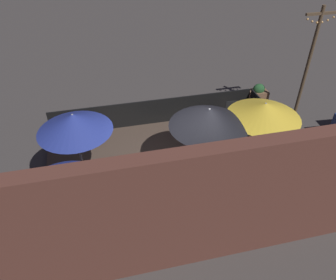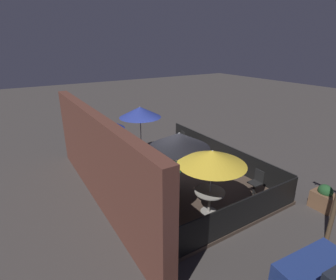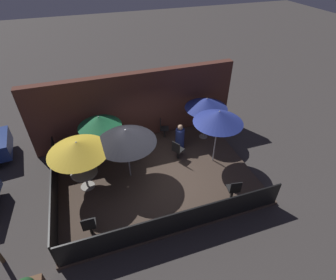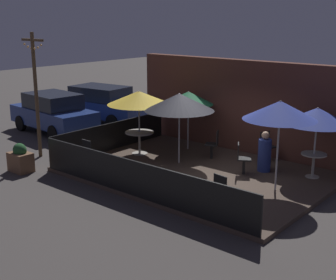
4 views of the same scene
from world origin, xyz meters
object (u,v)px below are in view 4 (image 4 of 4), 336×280
patio_chair_4 (214,143)px  patio_umbrella_3 (179,102)px  light_post (36,89)px  parked_car_0 (53,112)px  patio_umbrella_0 (317,116)px  patio_chair_1 (223,191)px  patio_chair_2 (242,157)px  parked_car_1 (101,103)px  patron_0 (265,154)px  planter_box (20,159)px  patio_umbrella_2 (188,98)px  patio_chair_3 (267,145)px  patio_umbrella_4 (280,110)px  patio_chair_0 (90,153)px  patio_umbrella_1 (139,98)px  dining_table_1 (139,136)px  dining_table_0 (314,159)px

patio_chair_4 → patio_umbrella_3: bearing=34.8°
light_post → parked_car_0: (-2.42, 2.38, -1.46)m
patio_umbrella_0 → patio_chair_1: (-0.60, -3.75, -1.28)m
patio_chair_2 → parked_car_1: size_ratio=0.20×
patio_umbrella_3 → patron_0: bearing=22.6°
planter_box → parked_car_0: (-3.32, 3.71, 0.45)m
patio_umbrella_3 → patio_chair_4: patio_umbrella_3 is taller
patio_umbrella_2 → patio_umbrella_3: (0.78, -1.46, 0.15)m
patio_chair_3 → patio_chair_4: bearing=-128.5°
patio_umbrella_2 → patron_0: patio_umbrella_2 is taller
patio_umbrella_4 → patio_chair_0: 5.81m
patio_chair_0 → patio_chair_4: 3.99m
patio_umbrella_4 → light_post: bearing=-165.9°
patio_chair_2 → patio_chair_4: 1.68m
patio_umbrella_1 → dining_table_1: size_ratio=2.23×
patio_chair_3 → patio_umbrella_3: bearing=-116.8°
patio_chair_3 → parked_car_1: (-8.77, 0.78, 0.21)m
patio_umbrella_2 → patron_0: 3.50m
patio_umbrella_0 → patio_umbrella_2: patio_umbrella_0 is taller
patio_chair_0 → patio_chair_3: bearing=-40.0°
parked_car_0 → dining_table_0: bearing=11.2°
dining_table_0 → patio_chair_1: bearing=-99.0°
patio_umbrella_1 → patio_chair_0: patio_umbrella_1 is taller
dining_table_0 → patio_chair_4: bearing=-173.7°
patio_chair_3 → patio_umbrella_1: bearing=-132.5°
patio_umbrella_4 → dining_table_1: 5.38m
patio_chair_0 → parked_car_1: parked_car_1 is taller
patio_chair_1 → dining_table_1: bearing=74.1°
patio_chair_4 → patron_0: 1.88m
patio_umbrella_3 → patio_umbrella_4: size_ratio=0.92×
patio_chair_1 → patio_chair_2: 2.88m
dining_table_0 → patio_chair_2: 2.03m
patio_umbrella_4 → patron_0: (-1.03, 1.25, -1.63)m
patio_umbrella_1 → patio_umbrella_2: size_ratio=1.05×
patio_umbrella_3 → patio_chair_1: patio_umbrella_3 is taller
patio_chair_0 → light_post: size_ratio=0.22×
patio_umbrella_0 → patio_umbrella_4: (-0.32, -1.66, 0.37)m
patio_chair_1 → patio_chair_4: bearing=46.8°
parked_car_0 → patio_umbrella_4: bearing=2.2°
patio_umbrella_4 → dining_table_1: size_ratio=2.53×
dining_table_0 → parked_car_1: parked_car_1 is taller
patio_umbrella_1 → parked_car_1: (-5.11, 2.85, -1.18)m
dining_table_0 → patio_chair_1: size_ratio=0.76×
patio_chair_2 → parked_car_1: parked_car_1 is taller
patio_umbrella_1 → patio_chair_4: bearing=26.9°
patron_0 → light_post: (-6.75, -3.21, 1.64)m
patio_chair_2 → patio_umbrella_3: bearing=156.6°
patio_chair_1 → light_post: bearing=98.0°
patio_umbrella_2 → patio_umbrella_0: bearing=-0.4°
patio_chair_3 → light_post: light_post is taller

